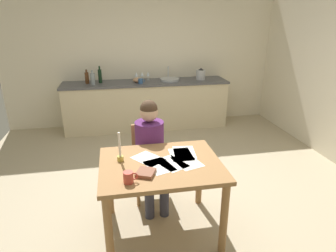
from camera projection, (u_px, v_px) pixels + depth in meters
ground_plane at (168, 190)px, 3.64m from camera, size 5.20×5.20×0.04m
wall_back at (143, 57)px, 5.57m from camera, size 5.20×0.12×2.60m
kitchen_counter at (147, 105)px, 5.54m from camera, size 3.06×0.64×0.90m
dining_table at (161, 174)px, 2.71m from camera, size 1.12×0.88×0.76m
chair_at_table at (149, 158)px, 3.39m from camera, size 0.42×0.42×0.86m
person_seated at (151, 147)px, 3.18m from camera, size 0.33×0.60×1.19m
coffee_mug at (129, 177)px, 2.33m from camera, size 0.12×0.08×0.10m
candlestick at (120, 153)px, 2.68m from camera, size 0.06×0.06×0.29m
book_magazine at (146, 173)px, 2.47m from camera, size 0.20×0.21×0.03m
paper_letter at (184, 152)px, 2.87m from camera, size 0.24×0.32×0.00m
paper_bill at (159, 166)px, 2.61m from camera, size 0.30×0.35×0.00m
paper_envelope at (187, 162)px, 2.69m from camera, size 0.29×0.34×0.00m
paper_receipt at (172, 163)px, 2.66m from camera, size 0.32×0.36×0.00m
paper_notice at (148, 159)px, 2.74m from camera, size 0.34×0.36×0.00m
paper_flyer at (181, 154)px, 2.83m from camera, size 0.21×0.30×0.00m
sink_unit at (170, 79)px, 5.45m from camera, size 0.36×0.36×0.24m
bottle_oil at (87, 78)px, 5.18m from camera, size 0.07×0.07×0.25m
bottle_vinegar at (93, 79)px, 5.10m from camera, size 0.08×0.08×0.25m
bottle_wine_red at (100, 76)px, 5.23m from camera, size 0.07×0.07×0.30m
mixing_bowl at (138, 80)px, 5.30m from camera, size 0.19×0.19×0.08m
stovetop_kettle at (201, 74)px, 5.53m from camera, size 0.18×0.18×0.22m
wine_glass_near_sink at (148, 74)px, 5.49m from camera, size 0.07×0.07×0.15m
wine_glass_by_kettle at (142, 74)px, 5.47m from camera, size 0.07×0.07×0.15m
wine_glass_back_left at (136, 75)px, 5.45m from camera, size 0.07×0.07×0.15m
teacup_on_counter at (141, 81)px, 5.20m from camera, size 0.12×0.08×0.09m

